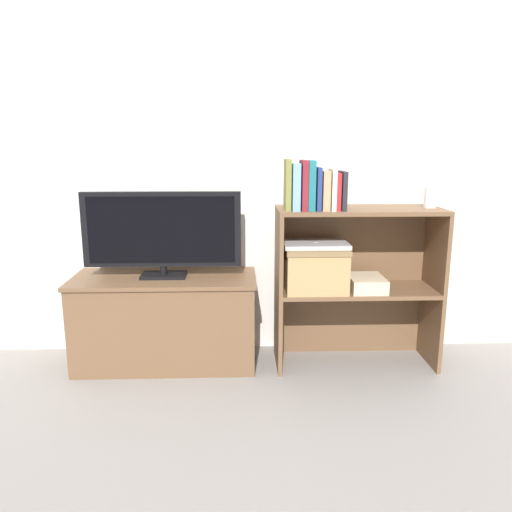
% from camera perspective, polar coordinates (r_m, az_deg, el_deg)
% --- Properties ---
extents(ground_plane, '(16.00, 16.00, 0.00)m').
position_cam_1_polar(ground_plane, '(2.50, 0.13, -13.67)').
color(ground_plane, gray).
extents(wall_back, '(10.00, 0.05, 2.40)m').
position_cam_1_polar(wall_back, '(2.64, -0.19, 14.66)').
color(wall_back, silver).
rests_on(wall_back, ground_plane).
extents(tv_stand, '(0.91, 0.39, 0.46)m').
position_cam_1_polar(tv_stand, '(2.60, -10.27, -7.23)').
color(tv_stand, brown).
rests_on(tv_stand, ground_plane).
extents(tv, '(0.77, 0.14, 0.42)m').
position_cam_1_polar(tv, '(2.48, -10.69, 2.77)').
color(tv, black).
rests_on(tv, tv_stand).
extents(bookshelf_lower_tier, '(0.80, 0.31, 0.40)m').
position_cam_1_polar(bookshelf_lower_tier, '(2.66, 10.96, -6.20)').
color(bookshelf_lower_tier, brown).
rests_on(bookshelf_lower_tier, ground_plane).
extents(bookshelf_upper_tier, '(0.80, 0.31, 0.40)m').
position_cam_1_polar(bookshelf_upper_tier, '(2.56, 11.34, 2.35)').
color(bookshelf_upper_tier, brown).
rests_on(bookshelf_upper_tier, bookshelf_lower_tier).
extents(book_olive, '(0.02, 0.13, 0.24)m').
position_cam_1_polar(book_olive, '(2.36, 3.61, 8.13)').
color(book_olive, olive).
rests_on(book_olive, bookshelf_upper_tier).
extents(book_skyblue, '(0.04, 0.15, 0.22)m').
position_cam_1_polar(book_skyblue, '(2.36, 4.50, 7.89)').
color(book_skyblue, '#709ECC').
rests_on(book_skyblue, bookshelf_upper_tier).
extents(book_maroon, '(0.03, 0.15, 0.23)m').
position_cam_1_polar(book_maroon, '(2.37, 5.46, 8.06)').
color(book_maroon, maroon).
rests_on(book_maroon, bookshelf_upper_tier).
extents(book_teal, '(0.03, 0.13, 0.23)m').
position_cam_1_polar(book_teal, '(2.37, 6.26, 8.03)').
color(book_teal, '#1E7075').
rests_on(book_teal, bookshelf_upper_tier).
extents(book_navy, '(0.02, 0.15, 0.20)m').
position_cam_1_polar(book_navy, '(2.38, 7.03, 7.65)').
color(book_navy, navy).
rests_on(book_navy, bookshelf_upper_tier).
extents(book_tan, '(0.03, 0.14, 0.18)m').
position_cam_1_polar(book_tan, '(2.38, 7.86, 7.45)').
color(book_tan, tan).
rests_on(book_tan, bookshelf_upper_tier).
extents(book_ivory, '(0.02, 0.15, 0.19)m').
position_cam_1_polar(book_ivory, '(2.39, 8.66, 7.54)').
color(book_ivory, silver).
rests_on(book_ivory, bookshelf_upper_tier).
extents(book_crimson, '(0.02, 0.12, 0.17)m').
position_cam_1_polar(book_crimson, '(2.39, 9.23, 7.29)').
color(book_crimson, '#B22328').
rests_on(book_crimson, bookshelf_upper_tier).
extents(book_charcoal, '(0.02, 0.14, 0.18)m').
position_cam_1_polar(book_charcoal, '(2.40, 9.84, 7.38)').
color(book_charcoal, '#232328').
rests_on(book_charcoal, bookshelf_upper_tier).
extents(baby_monitor, '(0.05, 0.03, 0.13)m').
position_cam_1_polar(baby_monitor, '(2.58, 19.28, 6.31)').
color(baby_monitor, white).
rests_on(baby_monitor, bookshelf_upper_tier).
extents(storage_basket_left, '(0.30, 0.28, 0.22)m').
position_cam_1_polar(storage_basket_left, '(2.48, 6.75, -1.12)').
color(storage_basket_left, tan).
rests_on(storage_basket_left, bookshelf_lower_tier).
extents(laptop, '(0.32, 0.21, 0.02)m').
position_cam_1_polar(laptop, '(2.45, 6.81, 1.35)').
color(laptop, '#BCBCC1').
rests_on(laptop, storage_basket_left).
extents(magazine_stack, '(0.17, 0.21, 0.07)m').
position_cam_1_polar(magazine_stack, '(2.53, 12.47, -3.06)').
color(magazine_stack, beige).
rests_on(magazine_stack, bookshelf_lower_tier).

